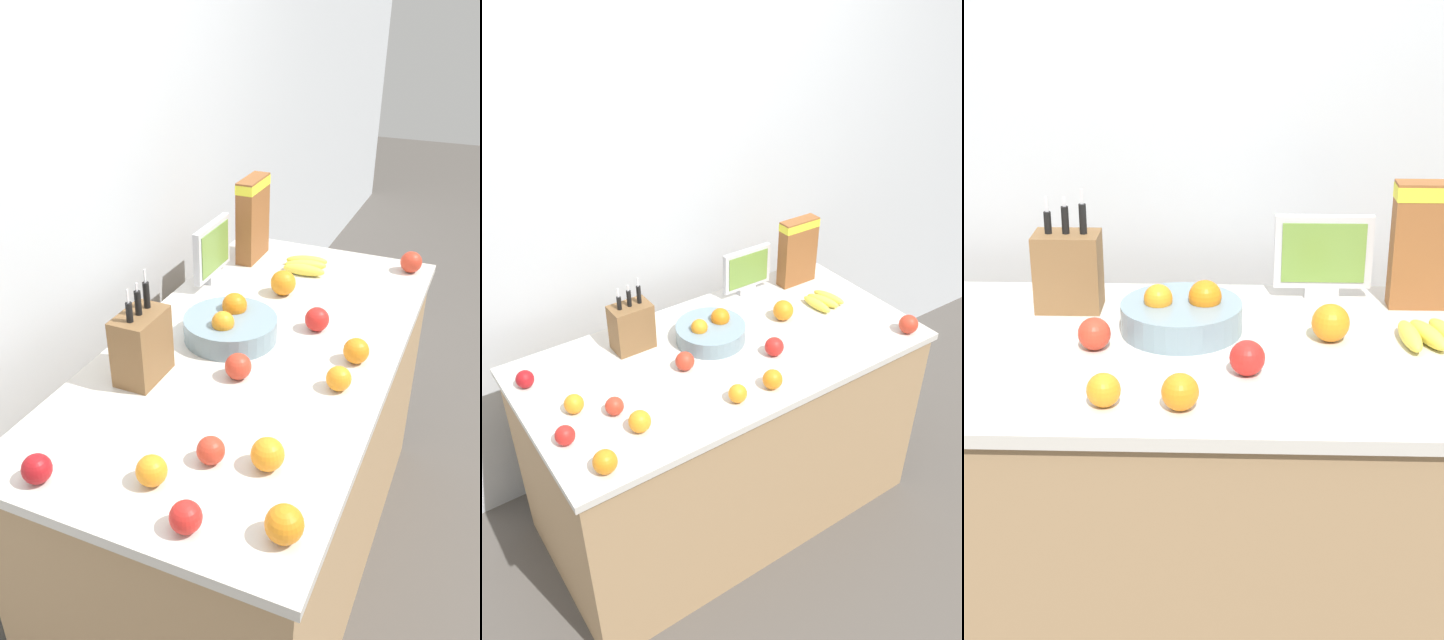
{
  "view_description": "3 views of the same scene",
  "coord_description": "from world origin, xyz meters",
  "views": [
    {
      "loc": [
        -1.51,
        -0.59,
        1.9
      ],
      "look_at": [
        -0.03,
        0.05,
        1.0
      ],
      "focal_mm": 35.0,
      "sensor_mm": 36.0,
      "label": 1
    },
    {
      "loc": [
        -1.16,
        -1.68,
        2.39
      ],
      "look_at": [
        0.03,
        0.05,
        1.02
      ],
      "focal_mm": 35.0,
      "sensor_mm": 36.0,
      "label": 2
    },
    {
      "loc": [
        0.11,
        -1.85,
        1.75
      ],
      "look_at": [
        0.06,
        0.01,
        0.98
      ],
      "focal_mm": 50.0,
      "sensor_mm": 36.0,
      "label": 3
    }
  ],
  "objects": [
    {
      "name": "knife_block",
      "position": [
        -0.29,
        0.23,
        1.01
      ],
      "size": [
        0.16,
        0.1,
        0.31
      ],
      "color": "brown",
      "rests_on": "counter"
    },
    {
      "name": "apple_rightmost",
      "position": [
        0.15,
        -0.14,
        0.95
      ],
      "size": [
        0.08,
        0.08,
        0.08
      ],
      "primitive_type": "sphere",
      "color": "red",
      "rests_on": "counter"
    },
    {
      "name": "cereal_box",
      "position": [
        0.61,
        0.27,
        1.09
      ],
      "size": [
        0.19,
        0.07,
        0.32
      ],
      "rotation": [
        0.0,
        0.0,
        0.0
      ],
      "color": "brown",
      "rests_on": "counter"
    },
    {
      "name": "apple_front",
      "position": [
        -0.19,
        -0.02,
        0.95
      ],
      "size": [
        0.07,
        0.07,
        0.07
      ],
      "primitive_type": "sphere",
      "color": "red",
      "rests_on": "counter"
    },
    {
      "name": "small_monitor",
      "position": [
        0.35,
        0.32,
        1.03
      ],
      "size": [
        0.25,
        0.03,
        0.22
      ],
      "color": "#B7B7BC",
      "rests_on": "counter"
    },
    {
      "name": "banana_bunch",
      "position": [
        0.57,
        0.04,
        0.93
      ],
      "size": [
        0.15,
        0.18,
        0.04
      ],
      "rotation": [
        0.0,
        0.0,
        1.76
      ],
      "color": "yellow",
      "rests_on": "counter"
    },
    {
      "name": "wall_back",
      "position": [
        0.0,
        0.63,
        1.3
      ],
      "size": [
        9.0,
        0.06,
        2.6
      ],
      "color": "silver",
      "rests_on": "ground_plane"
    },
    {
      "name": "counter",
      "position": [
        0.0,
        0.0,
        0.46
      ],
      "size": [
        1.64,
        0.82,
        0.91
      ],
      "color": "tan",
      "rests_on": "ground_plane"
    },
    {
      "name": "orange_mid_right",
      "position": [
        -0.13,
        -0.29,
        0.95
      ],
      "size": [
        0.07,
        0.07,
        0.07
      ],
      "primitive_type": "sphere",
      "color": "orange",
      "rests_on": "counter"
    },
    {
      "name": "orange_back_center",
      "position": [
        0.35,
        0.05,
        0.96
      ],
      "size": [
        0.09,
        0.09,
        0.09
      ],
      "primitive_type": "sphere",
      "color": "orange",
      "rests_on": "counter"
    },
    {
      "name": "fruit_bowl",
      "position": [
        0.01,
        0.09,
        0.95
      ],
      "size": [
        0.29,
        0.29,
        0.12
      ],
      "color": "gray",
      "rests_on": "counter"
    },
    {
      "name": "orange_mid_left",
      "position": [
        0.02,
        -0.29,
        0.95
      ],
      "size": [
        0.08,
        0.08,
        0.08
      ],
      "primitive_type": "sphere",
      "color": "orange",
      "rests_on": "counter"
    }
  ]
}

